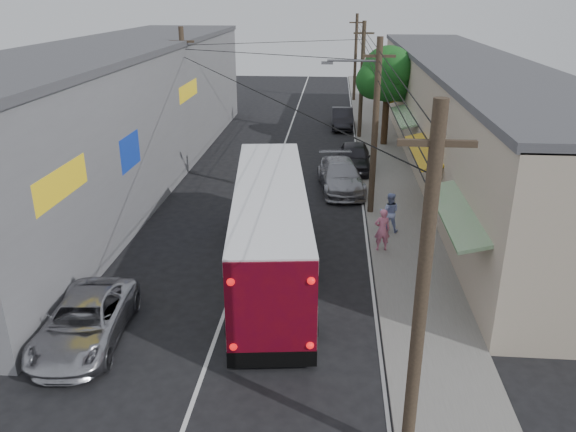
% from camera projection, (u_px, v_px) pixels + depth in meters
% --- Properties ---
extents(ground, '(120.00, 120.00, 0.00)m').
position_uv_depth(ground, '(198.00, 386.00, 14.84)').
color(ground, black).
rests_on(ground, ground).
extents(sidewalk, '(3.00, 80.00, 0.12)m').
position_uv_depth(sidewalk, '(386.00, 170.00, 32.85)').
color(sidewalk, slate).
rests_on(sidewalk, ground).
extents(building_right, '(7.09, 40.00, 6.25)m').
position_uv_depth(building_right, '(463.00, 112.00, 33.22)').
color(building_right, '#B0A58C').
rests_on(building_right, ground).
extents(building_left, '(7.20, 36.00, 7.25)m').
position_uv_depth(building_left, '(118.00, 111.00, 30.82)').
color(building_left, gray).
rests_on(building_left, ground).
extents(utility_poles, '(11.80, 45.28, 8.00)m').
position_uv_depth(utility_poles, '(330.00, 98.00, 31.91)').
color(utility_poles, '#473828').
rests_on(utility_poles, ground).
extents(street_tree, '(4.40, 4.00, 6.60)m').
position_uv_depth(street_tree, '(389.00, 76.00, 36.69)').
color(street_tree, '#3F2B19').
rests_on(street_tree, ground).
extents(coach_bus, '(3.83, 12.08, 3.43)m').
position_uv_depth(coach_bus, '(270.00, 228.00, 20.29)').
color(coach_bus, white).
rests_on(coach_bus, ground).
extents(jeepney, '(2.62, 5.01, 1.35)m').
position_uv_depth(jeepney, '(85.00, 321.00, 16.53)').
color(jeepney, '#B5B4BC').
rests_on(jeepney, ground).
extents(parked_suv, '(2.79, 5.49, 1.53)m').
position_uv_depth(parked_suv, '(341.00, 176.00, 29.48)').
color(parked_suv, '#9999A0').
rests_on(parked_suv, ground).
extents(parked_car_mid, '(1.97, 4.70, 1.59)m').
position_uv_depth(parked_car_mid, '(354.00, 157.00, 32.73)').
color(parked_car_mid, '#27272C').
rests_on(parked_car_mid, ground).
extents(parked_car_far, '(1.64, 4.57, 1.50)m').
position_uv_depth(parked_car_far, '(342.00, 118.00, 43.13)').
color(parked_car_far, black).
rests_on(parked_car_far, ground).
extents(pedestrian_near, '(0.69, 0.51, 1.73)m').
position_uv_depth(pedestrian_near, '(382.00, 230.00, 22.16)').
color(pedestrian_near, pink).
rests_on(pedestrian_near, sidewalk).
extents(pedestrian_far, '(0.90, 0.73, 1.73)m').
position_uv_depth(pedestrian_far, '(389.00, 212.00, 23.94)').
color(pedestrian_far, '#9DADE4').
rests_on(pedestrian_far, sidewalk).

